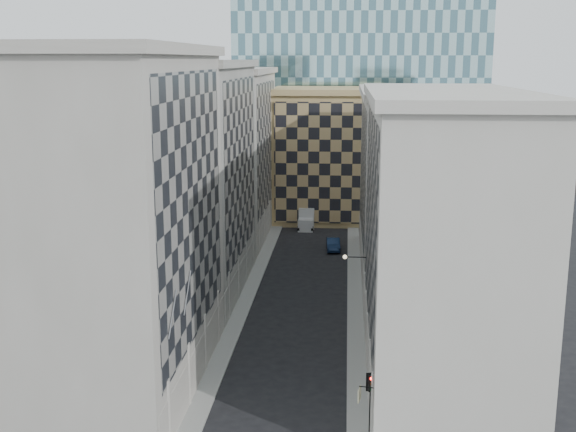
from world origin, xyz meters
The scene contains 15 objects.
sidewalk_west centered at (-5.25, 30.00, 0.07)m, with size 1.50×100.00×0.15m, color gray.
sidewalk_east centered at (5.25, 30.00, 0.07)m, with size 1.50×100.00×0.15m, color gray.
bldg_left_a centered at (-10.88, 11.00, 11.82)m, with size 10.80×22.80×23.70m.
bldg_left_b centered at (-10.88, 33.00, 11.32)m, with size 10.80×22.80×22.70m.
bldg_left_c centered at (-10.88, 55.00, 10.83)m, with size 10.80×22.80×21.70m.
bldg_right_a centered at (10.88, 15.00, 10.32)m, with size 10.80×26.80×20.70m.
bldg_right_b centered at (10.89, 42.00, 9.85)m, with size 10.80×28.80×19.70m.
tan_block centered at (2.00, 67.90, 9.44)m, with size 16.80×14.80×18.80m.
church_tower centered at (0.00, 82.00, 26.95)m, with size 7.20×7.20×51.50m.
flagpoles_left centered at (-5.90, 6.00, 8.00)m, with size 0.10×6.33×2.33m.
bracket_lamp centered at (4.38, 24.00, 6.20)m, with size 1.98×0.36×0.36m.
traffic_light centered at (5.89, 4.74, 3.12)m, with size 0.52×0.48×4.15m.
box_truck centered at (-1.14, 61.04, 1.24)m, with size 2.19×5.21×2.84m.
dark_car centered at (2.74, 49.37, 0.74)m, with size 1.57×4.51×1.48m, color #101F3C.
shop_sign centered at (5.22, 3.00, 3.83)m, with size 0.98×0.79×0.88m.
Camera 1 is at (4.22, -35.72, 22.72)m, focal length 45.00 mm.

